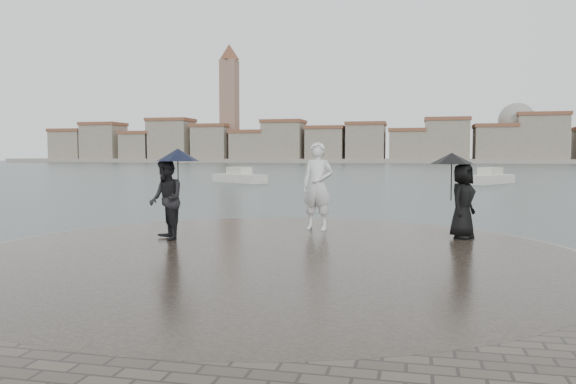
# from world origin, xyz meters

# --- Properties ---
(ground) EXTENTS (400.00, 400.00, 0.00)m
(ground) POSITION_xyz_m (0.00, 0.00, 0.00)
(ground) COLOR #2B3835
(ground) RESTS_ON ground
(kerb_ring) EXTENTS (12.50, 12.50, 0.32)m
(kerb_ring) POSITION_xyz_m (0.00, 3.50, 0.16)
(kerb_ring) COLOR gray
(kerb_ring) RESTS_ON ground
(quay_tip) EXTENTS (11.90, 11.90, 0.36)m
(quay_tip) POSITION_xyz_m (0.00, 3.50, 0.18)
(quay_tip) COLOR #2D261E
(quay_tip) RESTS_ON ground
(statue) EXTENTS (0.90, 0.68, 2.22)m
(statue) POSITION_xyz_m (0.29, 6.89, 1.47)
(statue) COLOR white
(statue) RESTS_ON quay_tip
(visitor_left) EXTENTS (1.27, 1.13, 2.04)m
(visitor_left) POSITION_xyz_m (-2.67, 4.48, 1.45)
(visitor_left) COLOR black
(visitor_left) RESTS_ON quay_tip
(visitor_right) EXTENTS (1.19, 1.10, 1.95)m
(visitor_right) POSITION_xyz_m (3.70, 6.18, 1.46)
(visitor_right) COLOR black
(visitor_right) RESTS_ON quay_tip
(far_skyline) EXTENTS (260.00, 20.00, 37.00)m
(far_skyline) POSITION_xyz_m (-6.29, 160.71, 5.61)
(far_skyline) COLOR gray
(far_skyline) RESTS_ON ground
(boats) EXTENTS (41.47, 10.16, 1.50)m
(boats) POSITION_xyz_m (7.11, 36.61, 0.38)
(boats) COLOR beige
(boats) RESTS_ON ground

